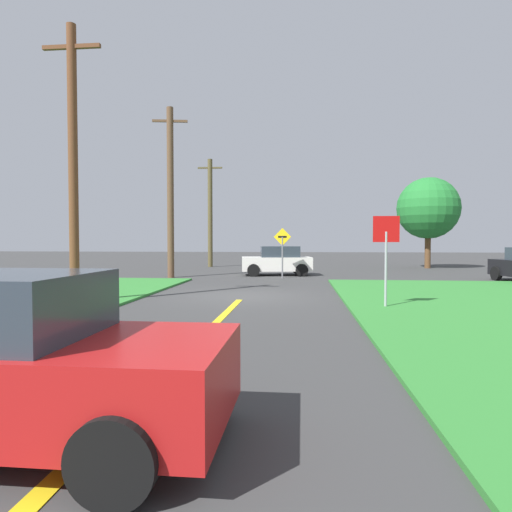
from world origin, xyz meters
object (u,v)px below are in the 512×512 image
Objects in this scene: utility_pole_mid at (170,191)px; utility_pole_near at (73,161)px; car_approaching_junction at (277,261)px; direction_sign at (282,247)px; stop_sign at (386,244)px; oak_tree_left at (428,208)px; utility_pole_far at (210,212)px.

utility_pole_near is at bearing -90.84° from utility_pole_mid.
car_approaching_junction is 2.11m from direction_sign.
utility_pole_mid is 3.42× the size of direction_sign.
stop_sign reaches higher than direction_sign.
utility_pole_near is 1.33× the size of oak_tree_left.
car_approaching_junction is at bearing -54.55° from utility_pole_far.
utility_pole_mid is 18.29m from oak_tree_left.
oak_tree_left is at bearing -151.71° from car_approaching_junction.
car_approaching_junction is 0.51× the size of utility_pole_far.
direction_sign is at bearing -74.04° from stop_sign.
car_approaching_junction is 9.74m from utility_pole_far.
direction_sign is at bearing -136.53° from oak_tree_left.
utility_pole_mid is 1.39× the size of oak_tree_left.
oak_tree_left is at bearing 31.34° from utility_pole_mid.
utility_pole_near is at bearing 56.91° from car_approaching_junction.
stop_sign is 0.31× the size of utility_pole_near.
stop_sign is at bearing -65.09° from utility_pole_far.
stop_sign is 10.48m from direction_sign.
direction_sign is (5.94, 9.82, -2.73)m from utility_pole_near.
utility_pole_far reaches higher than direction_sign.
utility_pole_far is (0.26, 19.23, -0.30)m from utility_pole_near.
car_approaching_junction is 13.01m from oak_tree_left.
utility_pole_far is at bearing 89.23° from utility_pole_near.
utility_pole_near is (-9.24, 0.12, 2.49)m from stop_sign.
utility_pole_mid reaches higher than utility_pole_far.
stop_sign is 1.02× the size of direction_sign.
utility_pole_near reaches higher than utility_pole_far.
utility_pole_mid reaches higher than oak_tree_left.
utility_pole_far is at bearing -67.48° from stop_sign.
utility_pole_near is 19.23m from utility_pole_far.
oak_tree_left is at bearing -0.38° from utility_pole_far.
utility_pole_mid is 9.63m from utility_pole_far.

